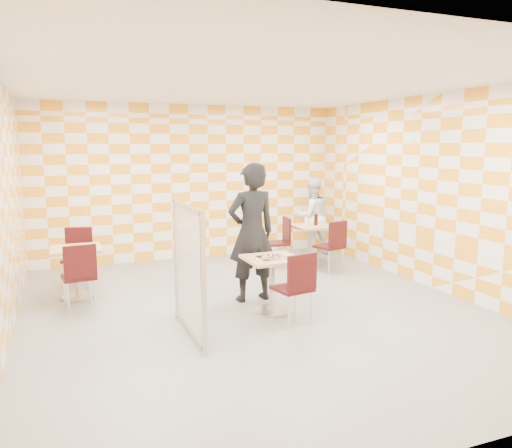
{
  "coord_description": "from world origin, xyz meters",
  "views": [
    {
      "loc": [
        -2.36,
        -6.08,
        2.2
      ],
      "look_at": [
        0.1,
        0.2,
        1.15
      ],
      "focal_mm": 35.0,
      "sensor_mm": 36.0,
      "label": 1
    }
  ],
  "objects_px": {
    "chair_empty_far": "(78,252)",
    "soda_bottle": "(316,220)",
    "chair_second_front": "(333,242)",
    "partition": "(188,269)",
    "empty_table": "(77,264)",
    "sport_bottle": "(306,220)",
    "chair_second_side": "(281,238)",
    "man_white": "(312,216)",
    "main_table": "(272,275)",
    "chair_main_front": "(297,283)",
    "man_dark": "(252,233)",
    "chair_empty_near": "(79,272)",
    "second_table": "(313,238)"
  },
  "relations": [
    {
      "from": "chair_second_side",
      "to": "main_table",
      "type": "bearing_deg",
      "value": -116.89
    },
    {
      "from": "chair_second_front",
      "to": "chair_empty_near",
      "type": "distance_m",
      "value": 4.25
    },
    {
      "from": "soda_bottle",
      "to": "empty_table",
      "type": "bearing_deg",
      "value": -172.16
    },
    {
      "from": "chair_main_front",
      "to": "sport_bottle",
      "type": "relative_size",
      "value": 4.62
    },
    {
      "from": "empty_table",
      "to": "soda_bottle",
      "type": "bearing_deg",
      "value": 7.84
    },
    {
      "from": "partition",
      "to": "man_dark",
      "type": "distance_m",
      "value": 1.55
    },
    {
      "from": "man_dark",
      "to": "chair_empty_near",
      "type": "bearing_deg",
      "value": -13.99
    },
    {
      "from": "man_dark",
      "to": "chair_second_front",
      "type": "bearing_deg",
      "value": -158.27
    },
    {
      "from": "soda_bottle",
      "to": "man_dark",
      "type": "bearing_deg",
      "value": -139.7
    },
    {
      "from": "chair_empty_far",
      "to": "partition",
      "type": "height_order",
      "value": "partition"
    },
    {
      "from": "chair_main_front",
      "to": "main_table",
      "type": "bearing_deg",
      "value": 97.54
    },
    {
      "from": "main_table",
      "to": "second_table",
      "type": "distance_m",
      "value": 2.83
    },
    {
      "from": "chair_main_front",
      "to": "soda_bottle",
      "type": "height_order",
      "value": "soda_bottle"
    },
    {
      "from": "chair_second_side",
      "to": "man_white",
      "type": "distance_m",
      "value": 1.34
    },
    {
      "from": "chair_second_side",
      "to": "chair_empty_far",
      "type": "distance_m",
      "value": 3.5
    },
    {
      "from": "second_table",
      "to": "chair_empty_near",
      "type": "bearing_deg",
      "value": -163.59
    },
    {
      "from": "second_table",
      "to": "chair_empty_far",
      "type": "distance_m",
      "value": 4.12
    },
    {
      "from": "man_dark",
      "to": "partition",
      "type": "bearing_deg",
      "value": 35.59
    },
    {
      "from": "main_table",
      "to": "man_dark",
      "type": "bearing_deg",
      "value": 95.6
    },
    {
      "from": "second_table",
      "to": "man_white",
      "type": "distance_m",
      "value": 1.0
    },
    {
      "from": "chair_second_front",
      "to": "partition",
      "type": "height_order",
      "value": "partition"
    },
    {
      "from": "chair_second_front",
      "to": "chair_empty_far",
      "type": "xyz_separation_m",
      "value": [
        -4.18,
        0.77,
        0.0
      ]
    },
    {
      "from": "empty_table",
      "to": "chair_empty_near",
      "type": "xyz_separation_m",
      "value": [
        0.01,
        -0.65,
        0.04
      ]
    },
    {
      "from": "main_table",
      "to": "chair_second_side",
      "type": "relative_size",
      "value": 0.81
    },
    {
      "from": "second_table",
      "to": "man_white",
      "type": "height_order",
      "value": "man_white"
    },
    {
      "from": "main_table",
      "to": "chair_second_side",
      "type": "height_order",
      "value": "chair_second_side"
    },
    {
      "from": "man_dark",
      "to": "man_white",
      "type": "xyz_separation_m",
      "value": [
        2.25,
        2.46,
        -0.2
      ]
    },
    {
      "from": "chair_second_side",
      "to": "sport_bottle",
      "type": "distance_m",
      "value": 0.6
    },
    {
      "from": "partition",
      "to": "chair_second_front",
      "type": "bearing_deg",
      "value": 32.42
    },
    {
      "from": "second_table",
      "to": "chair_empty_near",
      "type": "distance_m",
      "value": 4.33
    },
    {
      "from": "chair_second_side",
      "to": "sport_bottle",
      "type": "bearing_deg",
      "value": 3.37
    },
    {
      "from": "empty_table",
      "to": "partition",
      "type": "xyz_separation_m",
      "value": [
        1.17,
        -2.02,
        0.28
      ]
    },
    {
      "from": "chair_second_side",
      "to": "sport_bottle",
      "type": "relative_size",
      "value": 4.62
    },
    {
      "from": "chair_main_front",
      "to": "empty_table",
      "type": "bearing_deg",
      "value": 138.14
    },
    {
      "from": "main_table",
      "to": "chair_second_front",
      "type": "bearing_deg",
      "value": 40.38
    },
    {
      "from": "chair_second_front",
      "to": "partition",
      "type": "distance_m",
      "value": 3.62
    },
    {
      "from": "second_table",
      "to": "chair_second_front",
      "type": "xyz_separation_m",
      "value": [
        0.06,
        -0.65,
        0.04
      ]
    },
    {
      "from": "empty_table",
      "to": "soda_bottle",
      "type": "distance_m",
      "value": 4.29
    },
    {
      "from": "empty_table",
      "to": "chair_main_front",
      "type": "height_order",
      "value": "chair_main_front"
    },
    {
      "from": "chair_second_side",
      "to": "chair_empty_near",
      "type": "distance_m",
      "value": 3.76
    },
    {
      "from": "chair_main_front",
      "to": "chair_second_side",
      "type": "height_order",
      "value": "same"
    },
    {
      "from": "empty_table",
      "to": "sport_bottle",
      "type": "height_order",
      "value": "sport_bottle"
    },
    {
      "from": "soda_bottle",
      "to": "chair_second_front",
      "type": "bearing_deg",
      "value": -90.97
    },
    {
      "from": "chair_empty_far",
      "to": "soda_bottle",
      "type": "xyz_separation_m",
      "value": [
        4.19,
        -0.11,
        0.31
      ]
    },
    {
      "from": "chair_second_front",
      "to": "chair_second_side",
      "type": "xyz_separation_m",
      "value": [
        -0.68,
        0.71,
        0.0
      ]
    },
    {
      "from": "chair_empty_near",
      "to": "second_table",
      "type": "bearing_deg",
      "value": 16.41
    },
    {
      "from": "chair_second_side",
      "to": "chair_empty_far",
      "type": "xyz_separation_m",
      "value": [
        -3.5,
        0.06,
        0.0
      ]
    },
    {
      "from": "chair_empty_far",
      "to": "chair_second_side",
      "type": "bearing_deg",
      "value": -0.97
    },
    {
      "from": "chair_second_side",
      "to": "chair_empty_near",
      "type": "height_order",
      "value": "same"
    },
    {
      "from": "second_table",
      "to": "man_white",
      "type": "relative_size",
      "value": 0.48
    }
  ]
}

